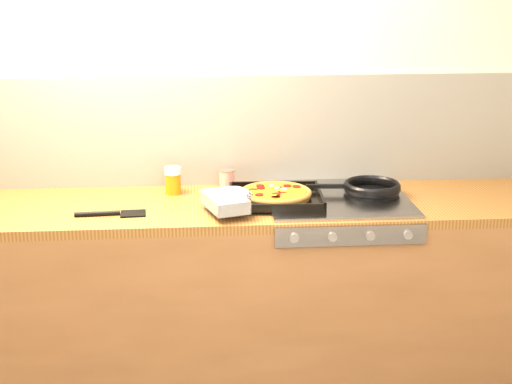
{
  "coord_description": "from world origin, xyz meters",
  "views": [
    {
      "loc": [
        -0.13,
        -1.78,
        1.82
      ],
      "look_at": [
        0.1,
        1.08,
        0.95
      ],
      "focal_mm": 50.0,
      "sensor_mm": 36.0,
      "label": 1
    }
  ],
  "objects": [
    {
      "name": "tomato_can",
      "position": [
        -0.01,
        1.28,
        0.95
      ],
      "size": [
        0.09,
        0.09,
        0.1
      ],
      "color": "#A5130D",
      "rests_on": "counter_run"
    },
    {
      "name": "juice_glass",
      "position": [
        -0.25,
        1.25,
        0.96
      ],
      "size": [
        0.09,
        0.09,
        0.12
      ],
      "color": "orange",
      "rests_on": "counter_run"
    },
    {
      "name": "stovetop",
      "position": [
        0.45,
        1.1,
        0.91
      ],
      "size": [
        0.6,
        0.56,
        0.02
      ],
      "primitive_type": "cube",
      "color": "gray",
      "rests_on": "counter_run"
    },
    {
      "name": "room_shell",
      "position": [
        0.0,
        1.39,
        1.15
      ],
      "size": [
        3.2,
        3.2,
        3.2
      ],
      "color": "white",
      "rests_on": "ground"
    },
    {
      "name": "black_spatula",
      "position": [
        -0.49,
        0.97,
        0.91
      ],
      "size": [
        0.28,
        0.09,
        0.02
      ],
      "color": "black",
      "rests_on": "counter_run"
    },
    {
      "name": "wooden_spoon",
      "position": [
        0.08,
        1.26,
        0.91
      ],
      "size": [
        0.28,
        0.15,
        0.02
      ],
      "color": "#B1874B",
      "rests_on": "counter_run"
    },
    {
      "name": "pizza_on_tray",
      "position": [
        0.12,
        1.05,
        0.94
      ],
      "size": [
        0.52,
        0.44,
        0.07
      ],
      "color": "black",
      "rests_on": "stovetop"
    },
    {
      "name": "counter_run",
      "position": [
        0.0,
        1.1,
        0.45
      ],
      "size": [
        3.2,
        0.62,
        0.9
      ],
      "color": "brown",
      "rests_on": "ground"
    },
    {
      "name": "frying_pan",
      "position": [
        0.61,
        1.14,
        0.94
      ],
      "size": [
        0.42,
        0.27,
        0.04
      ],
      "color": "black",
      "rests_on": "stovetop"
    }
  ]
}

